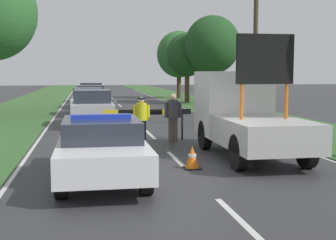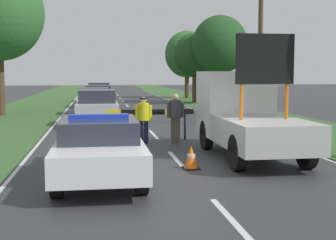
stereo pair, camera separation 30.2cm
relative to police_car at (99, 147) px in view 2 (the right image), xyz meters
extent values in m
plane|color=#333335|center=(2.10, 0.39, -0.73)|extent=(160.00, 160.00, 0.00)
cube|color=silver|center=(2.10, -3.33, -0.73)|extent=(0.12, 2.59, 0.01)
cube|color=silver|center=(2.10, 2.04, -0.73)|extent=(0.12, 2.59, 0.01)
cube|color=silver|center=(2.10, 7.40, -0.73)|extent=(0.12, 2.59, 0.01)
cube|color=silver|center=(2.10, 12.77, -0.73)|extent=(0.12, 2.59, 0.01)
cube|color=silver|center=(2.10, 18.14, -0.73)|extent=(0.12, 2.59, 0.01)
cube|color=silver|center=(2.10, 23.51, -0.73)|extent=(0.12, 2.59, 0.01)
cube|color=silver|center=(2.10, 28.88, -0.73)|extent=(0.12, 2.59, 0.01)
cube|color=silver|center=(2.10, 34.24, -0.73)|extent=(0.12, 2.59, 0.01)
cube|color=silver|center=(2.10, 39.61, -0.73)|extent=(0.12, 2.59, 0.01)
cube|color=silver|center=(2.10, 44.98, -0.73)|extent=(0.12, 2.59, 0.01)
cube|color=silver|center=(2.10, 50.35, -0.73)|extent=(0.12, 2.59, 0.01)
cube|color=silver|center=(-2.00, 18.98, -0.73)|extent=(0.10, 68.68, 0.01)
cube|color=silver|center=(6.19, 18.98, -0.73)|extent=(0.10, 68.68, 0.01)
cube|color=#38602D|center=(-4.41, 20.39, -0.71)|extent=(4.63, 120.00, 0.03)
cube|color=#38602D|center=(8.61, 20.39, -0.71)|extent=(4.63, 120.00, 0.03)
cube|color=white|center=(0.00, 0.02, -0.09)|extent=(1.85, 4.75, 0.57)
cube|color=#282D38|center=(0.00, -0.12, 0.42)|extent=(1.63, 2.19, 0.45)
cylinder|color=black|center=(-0.81, 1.49, -0.37)|extent=(0.24, 0.71, 0.71)
cylinder|color=black|center=(0.81, 1.49, -0.37)|extent=(0.24, 0.71, 0.71)
cylinder|color=black|center=(-0.81, -1.45, -0.37)|extent=(0.24, 0.71, 0.71)
cylinder|color=black|center=(0.81, -1.45, -0.37)|extent=(0.24, 0.71, 0.71)
cube|color=#1E38C6|center=(0.00, -0.12, 0.69)|extent=(1.30, 0.24, 0.10)
cube|color=#193399|center=(0.00, 0.02, -0.06)|extent=(1.86, 3.90, 0.10)
cube|color=black|center=(0.00, 2.44, -0.15)|extent=(1.02, 0.08, 0.34)
cube|color=white|center=(4.19, 3.64, 0.70)|extent=(2.02, 1.93, 1.96)
cube|color=#232833|center=(4.19, 4.59, 1.05)|extent=(1.72, 0.04, 0.86)
cube|color=#B2B2AD|center=(4.19, 1.04, 0.08)|extent=(2.02, 3.27, 0.73)
cylinder|color=#D16619|center=(3.59, 1.04, 0.90)|extent=(0.09, 0.09, 0.90)
cylinder|color=#D16619|center=(4.80, 1.04, 0.90)|extent=(0.09, 0.09, 0.90)
cube|color=black|center=(4.19, 1.04, 1.99)|extent=(1.51, 0.12, 1.27)
cylinder|color=black|center=(3.30, 3.64, -0.28)|extent=(0.24, 0.90, 0.90)
cylinder|color=black|center=(5.08, 3.64, -0.28)|extent=(0.24, 0.90, 0.90)
cylinder|color=black|center=(3.30, 0.38, -0.28)|extent=(0.24, 0.90, 0.90)
cylinder|color=black|center=(5.08, 0.38, -0.28)|extent=(0.24, 0.90, 0.90)
cylinder|color=black|center=(0.57, 5.85, -0.28)|extent=(0.07, 0.07, 0.91)
cylinder|color=black|center=(3.04, 5.85, -0.28)|extent=(0.07, 0.07, 0.91)
cube|color=yellow|center=(0.52, 5.85, 0.27)|extent=(0.51, 0.08, 0.18)
cube|color=black|center=(1.03, 5.85, 0.27)|extent=(0.51, 0.08, 0.18)
cube|color=yellow|center=(1.55, 5.85, 0.27)|extent=(0.51, 0.08, 0.18)
cube|color=black|center=(2.06, 5.85, 0.27)|extent=(0.51, 0.08, 0.18)
cube|color=yellow|center=(2.58, 5.85, 0.27)|extent=(0.51, 0.08, 0.18)
cube|color=black|center=(3.09, 5.85, 0.27)|extent=(0.51, 0.08, 0.18)
cylinder|color=#191E38|center=(1.42, 5.14, -0.34)|extent=(0.15, 0.15, 0.78)
cylinder|color=#191E38|center=(1.58, 5.14, -0.34)|extent=(0.15, 0.15, 0.78)
cylinder|color=yellow|center=(1.50, 5.14, 0.34)|extent=(0.36, 0.36, 0.58)
cylinder|color=yellow|center=(1.28, 5.14, 0.31)|extent=(0.12, 0.12, 0.50)
cylinder|color=yellow|center=(1.72, 5.14, 0.31)|extent=(0.12, 0.12, 0.50)
sphere|color=beige|center=(1.50, 5.14, 0.73)|extent=(0.20, 0.20, 0.20)
cylinder|color=#141933|center=(1.50, 5.14, 0.79)|extent=(0.23, 0.23, 0.05)
cylinder|color=brown|center=(2.53, 5.34, -0.32)|extent=(0.16, 0.16, 0.83)
cylinder|color=brown|center=(2.70, 5.34, -0.32)|extent=(0.16, 0.16, 0.83)
cylinder|color=#3D3D42|center=(2.62, 5.34, 0.41)|extent=(0.38, 0.38, 0.62)
cylinder|color=#3D3D42|center=(2.38, 5.34, 0.38)|extent=(0.12, 0.12, 0.53)
cylinder|color=#3D3D42|center=(2.85, 5.34, 0.38)|extent=(0.12, 0.12, 0.53)
sphere|color=tan|center=(2.62, 5.34, 0.82)|extent=(0.21, 0.21, 0.21)
cube|color=black|center=(2.25, 0.79, -0.71)|extent=(0.42, 0.42, 0.03)
cone|color=orange|center=(2.25, 0.79, -0.43)|extent=(0.35, 0.35, 0.55)
cylinder|color=white|center=(2.25, 0.79, -0.40)|extent=(0.20, 0.20, 0.08)
cube|color=black|center=(-0.33, 5.58, -0.71)|extent=(0.45, 0.45, 0.03)
cone|color=orange|center=(-0.33, 5.58, -0.40)|extent=(0.38, 0.38, 0.59)
cylinder|color=white|center=(-0.33, 5.58, -0.38)|extent=(0.21, 0.21, 0.08)
cube|color=#B2B2B7|center=(-0.05, 10.89, -0.02)|extent=(1.81, 4.18, 0.68)
cube|color=#282D38|center=(-0.05, 10.77, 0.60)|extent=(1.59, 1.92, 0.56)
cylinder|color=black|center=(-0.83, 12.19, -0.36)|extent=(0.24, 0.74, 0.74)
cylinder|color=black|center=(0.74, 12.19, -0.36)|extent=(0.24, 0.74, 0.74)
cylinder|color=black|center=(-0.83, 9.60, -0.36)|extent=(0.24, 0.74, 0.74)
cylinder|color=black|center=(0.74, 9.60, -0.36)|extent=(0.24, 0.74, 0.74)
cube|color=silver|center=(-0.21, 16.48, -0.05)|extent=(1.83, 4.20, 0.57)
cube|color=#282D38|center=(-0.21, 16.36, 0.51)|extent=(1.61, 1.93, 0.56)
cylinder|color=black|center=(-1.00, 17.79, -0.34)|extent=(0.24, 0.79, 0.79)
cylinder|color=black|center=(0.58, 17.79, -0.34)|extent=(0.24, 0.79, 0.79)
cylinder|color=black|center=(-1.00, 15.18, -0.34)|extent=(0.24, 0.79, 0.79)
cylinder|color=black|center=(0.58, 15.18, -0.34)|extent=(0.24, 0.79, 0.79)
cube|color=slate|center=(0.02, 22.01, -0.03)|extent=(1.92, 4.56, 0.62)
cube|color=#282D38|center=(0.02, 21.87, 0.54)|extent=(1.69, 2.10, 0.51)
cylinder|color=black|center=(-0.82, 23.42, -0.34)|extent=(0.24, 0.78, 0.78)
cylinder|color=black|center=(0.86, 23.42, -0.34)|extent=(0.24, 0.78, 0.78)
cylinder|color=black|center=(-0.82, 20.59, -0.34)|extent=(0.24, 0.78, 0.78)
cylinder|color=black|center=(0.86, 20.59, -0.34)|extent=(0.24, 0.78, 0.78)
cube|color=black|center=(0.10, 28.63, 0.00)|extent=(1.94, 4.65, 0.69)
cube|color=#282D38|center=(0.10, 28.49, 0.58)|extent=(1.71, 2.14, 0.47)
cylinder|color=black|center=(-0.75, 30.07, -0.34)|extent=(0.24, 0.77, 0.77)
cylinder|color=black|center=(0.95, 30.07, -0.34)|extent=(0.24, 0.77, 0.77)
cylinder|color=black|center=(-0.75, 27.19, -0.34)|extent=(0.24, 0.77, 0.77)
cylinder|color=black|center=(0.95, 27.19, -0.34)|extent=(0.24, 0.77, 0.77)
cylinder|color=#4C3823|center=(8.17, 32.11, 0.54)|extent=(0.40, 0.40, 2.54)
ellipsoid|color=#2D662D|center=(8.17, 32.11, 3.34)|extent=(4.06, 4.06, 4.27)
cylinder|color=#4C3823|center=(-5.29, 16.48, 1.15)|extent=(0.43, 0.43, 3.75)
cylinder|color=#4C3823|center=(9.07, 23.89, 0.73)|extent=(0.40, 0.40, 2.91)
ellipsoid|color=#1E471E|center=(9.07, 23.89, 3.73)|extent=(4.14, 4.14, 4.34)
cylinder|color=#4C3823|center=(7.64, 26.15, 0.55)|extent=(0.38, 0.38, 2.56)
ellipsoid|color=#1E471E|center=(7.64, 26.15, 3.07)|extent=(3.30, 3.30, 3.46)
cylinder|color=#473828|center=(6.93, 9.07, 2.68)|extent=(0.20, 0.20, 6.81)
camera|label=1|loc=(-0.32, -10.34, 1.64)|focal=50.00mm
camera|label=2|loc=(-0.02, -10.39, 1.64)|focal=50.00mm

